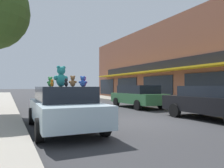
{
  "coord_description": "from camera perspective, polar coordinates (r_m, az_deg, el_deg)",
  "views": [
    {
      "loc": [
        -4.8,
        -7.51,
        1.42
      ],
      "look_at": [
        -0.05,
        2.38,
        1.55
      ],
      "focal_mm": 35.0,
      "sensor_mm": 36.0,
      "label": 1
    }
  ],
  "objects": [
    {
      "name": "teddy_bear_giant",
      "position": [
        7.83,
        -13.16,
        1.9
      ],
      "size": [
        0.56,
        0.37,
        0.73
      ],
      "rotation": [
        0.0,
        0.0,
        3.39
      ],
      "color": "teal",
      "rests_on": "plush_art_car"
    },
    {
      "name": "ground_plane",
      "position": [
        9.03,
        6.97,
        -9.74
      ],
      "size": [
        260.0,
        260.0,
        0.0
      ],
      "primitive_type": "plane",
      "color": "#333335"
    },
    {
      "name": "teddy_bear_yellow",
      "position": [
        8.29,
        -13.49,
        0.22
      ],
      "size": [
        0.18,
        0.18,
        0.27
      ],
      "rotation": [
        0.0,
        0.0,
        2.33
      ],
      "color": "yellow",
      "rests_on": "plush_art_car"
    },
    {
      "name": "teddy_bear_brown",
      "position": [
        6.9,
        -10.23,
        0.7
      ],
      "size": [
        0.27,
        0.19,
        0.35
      ],
      "rotation": [
        0.0,
        0.0,
        2.81
      ],
      "color": "olive",
      "rests_on": "plush_art_car"
    },
    {
      "name": "parked_car_far_center",
      "position": [
        14.81,
        6.66,
        -3.04
      ],
      "size": [
        1.96,
        4.56,
        1.5
      ],
      "color": "#336B3D",
      "rests_on": "ground_plane"
    },
    {
      "name": "teddy_bear_black",
      "position": [
        6.45,
        -11.89,
        0.36
      ],
      "size": [
        0.16,
        0.17,
        0.25
      ],
      "rotation": [
        0.0,
        0.0,
        3.97
      ],
      "color": "black",
      "rests_on": "plush_art_car"
    },
    {
      "name": "teddy_bear_blue",
      "position": [
        7.2,
        -7.71,
        0.65
      ],
      "size": [
        0.27,
        0.18,
        0.35
      ],
      "rotation": [
        0.0,
        0.0,
        2.87
      ],
      "color": "blue",
      "rests_on": "plush_art_car"
    },
    {
      "name": "parked_car_far_left",
      "position": [
        10.2,
        25.31,
        -4.2
      ],
      "size": [
        1.98,
        4.7,
        1.45
      ],
      "color": "black",
      "rests_on": "ground_plane"
    },
    {
      "name": "teddy_bear_purple",
      "position": [
        7.36,
        -7.33,
        0.58
      ],
      "size": [
        0.22,
        0.24,
        0.34
      ],
      "rotation": [
        0.0,
        0.0,
        2.21
      ],
      "color": "purple",
      "rests_on": "plush_art_car"
    },
    {
      "name": "teddy_bear_orange",
      "position": [
        7.73,
        -15.38,
        0.24
      ],
      "size": [
        0.17,
        0.18,
        0.26
      ],
      "rotation": [
        0.0,
        0.0,
        3.97
      ],
      "color": "orange",
      "rests_on": "plush_art_car"
    },
    {
      "name": "teddy_bear_green",
      "position": [
        8.26,
        -15.82,
        0.55
      ],
      "size": [
        0.27,
        0.23,
        0.37
      ],
      "rotation": [
        0.0,
        0.0,
        2.55
      ],
      "color": "green",
      "rests_on": "plush_art_car"
    },
    {
      "name": "plush_art_car",
      "position": [
        7.43,
        -12.54,
        -5.81
      ],
      "size": [
        2.11,
        4.66,
        1.42
      ],
      "rotation": [
        0.0,
        0.0,
        -0.03
      ],
      "color": "#ADC6D1",
      "rests_on": "ground_plane"
    }
  ]
}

